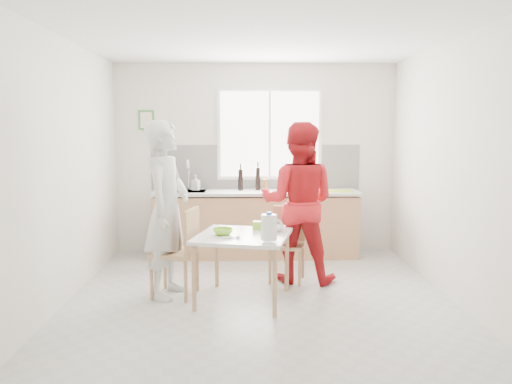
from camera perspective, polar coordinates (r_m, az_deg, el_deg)
ground at (r=5.24m, az=0.55°, el=-12.58°), size 4.50×4.50×0.00m
room_shell at (r=4.93m, az=0.58°, el=5.71°), size 4.50×4.50×4.50m
window at (r=7.16m, az=1.57°, el=6.61°), size 1.50×0.06×1.30m
backsplash at (r=7.19m, az=-0.04°, el=2.83°), size 3.00×0.02×0.65m
picture_frame at (r=7.29m, az=-12.44°, el=8.03°), size 0.22×0.03×0.28m
kitchen_counter at (r=7.01m, az=-0.02°, el=-3.94°), size 2.84×0.64×1.37m
dining_table at (r=5.15m, az=-1.49°, el=-5.65°), size 1.09×1.09×0.70m
chair_left at (r=5.37m, az=-8.60°, el=-6.35°), size 0.53×0.53×0.95m
chair_far at (r=5.91m, az=3.65°, el=-5.50°), size 0.48×0.48×0.86m
person_white at (r=5.34m, az=-10.15°, el=-1.96°), size 0.59×0.76×1.87m
person_red at (r=5.80m, az=4.85°, el=-1.21°), size 1.04×0.89×1.85m
bowl_green at (r=5.13m, az=-3.80°, el=-4.53°), size 0.25×0.25×0.06m
bowl_white at (r=5.32m, az=2.28°, el=-4.18°), size 0.25×0.25×0.05m
milk_jug at (r=4.78m, az=1.54°, el=-4.01°), size 0.21×0.15×0.27m
green_box at (r=5.38m, az=0.23°, el=-3.84°), size 0.12×0.12×0.09m
spoon at (r=4.95m, az=-2.98°, el=-5.23°), size 0.16×0.03×0.01m
cutting_board at (r=6.98m, az=9.55°, el=0.13°), size 0.37×0.28×0.01m
wine_bottle_a at (r=7.01m, az=0.22°, el=1.53°), size 0.07×0.07×0.32m
wine_bottle_b at (r=6.98m, az=-1.78°, el=1.42°), size 0.07×0.07×0.30m
jar_amber at (r=6.96m, az=1.00°, el=0.82°), size 0.06×0.06×0.16m
soap_bottle at (r=7.06m, az=-6.89°, el=1.07°), size 0.13×0.13×0.21m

